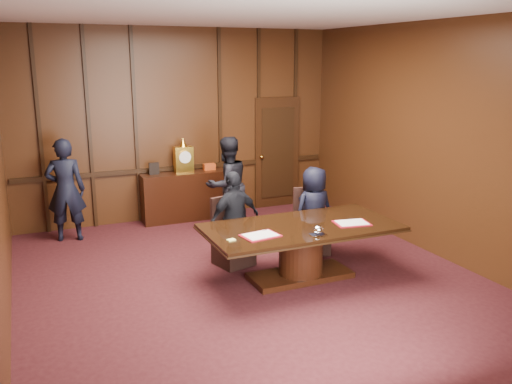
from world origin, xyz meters
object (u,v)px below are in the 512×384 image
at_px(signatory_left, 235,219).
at_px(sideboard, 185,194).
at_px(conference_table, 301,243).
at_px(witness_right, 227,185).
at_px(witness_left, 66,190).
at_px(signatory_right, 314,211).

bearing_deg(signatory_left, sideboard, -103.81).
relative_size(conference_table, witness_right, 1.57).
height_order(conference_table, witness_left, witness_left).
xyz_separation_m(signatory_left, witness_right, (0.47, 1.54, 0.13)).
bearing_deg(witness_left, signatory_right, 158.36).
xyz_separation_m(sideboard, witness_right, (0.47, -1.02, 0.35)).
relative_size(signatory_right, witness_right, 0.82).
relative_size(signatory_right, witness_left, 0.80).
height_order(conference_table, signatory_left, signatory_left).
distance_m(signatory_left, witness_left, 3.04).
xyz_separation_m(signatory_right, witness_left, (-3.41, 2.18, 0.17)).
xyz_separation_m(sideboard, signatory_right, (1.30, -2.56, 0.20)).
xyz_separation_m(conference_table, witness_right, (-0.18, 2.34, 0.32)).
bearing_deg(sideboard, witness_right, -65.38).
relative_size(sideboard, witness_left, 0.94).
height_order(signatory_right, witness_right, witness_right).
distance_m(signatory_left, witness_right, 1.62).
relative_size(sideboard, conference_table, 0.61).
bearing_deg(witness_right, signatory_right, 104.42).
distance_m(signatory_left, signatory_right, 1.30).
relative_size(signatory_left, signatory_right, 1.03).
distance_m(signatory_right, witness_right, 1.76).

